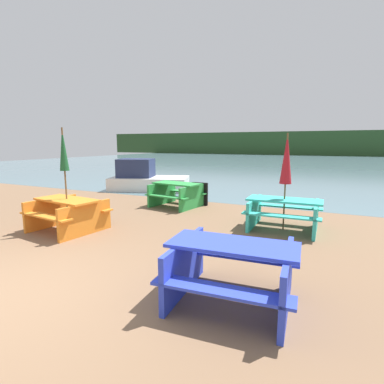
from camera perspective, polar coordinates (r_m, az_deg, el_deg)
The scene contains 10 objects.
water at distance 34.76m, azimuth 18.91°, elevation 5.46°, with size 60.00×50.00×0.00m.
far_treeline at distance 54.62m, azimuth 21.48°, elevation 8.64°, with size 80.00×1.60×4.00m.
picnic_table_blue at distance 3.97m, azimuth 7.69°, elevation -14.00°, with size 1.71×1.49×0.78m.
picnic_table_orange at distance 7.54m, azimuth -22.62°, elevation -3.45°, with size 1.69×1.55×0.75m.
picnic_table_teal at distance 7.40m, azimuth 17.10°, elevation -3.45°, with size 1.71×1.41×0.73m.
picnic_table_green at distance 9.64m, azimuth -2.90°, elevation -0.11°, with size 1.72×1.60×0.77m.
umbrella_darkgreen at distance 7.38m, azimuth -23.29°, elevation 7.11°, with size 0.20×0.20×2.37m.
umbrella_crimson at distance 7.24m, azimuth 17.56°, elevation 5.95°, with size 0.28×0.28×2.25m.
boat at distance 13.30m, azimuth -8.84°, elevation 2.53°, with size 3.68×2.68×1.35m.
signboard at distance 9.85m, azimuth 1.49°, elevation -0.35°, with size 0.55×0.08×0.75m.
Camera 1 is at (3.92, -2.25, 2.02)m, focal length 28.00 mm.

